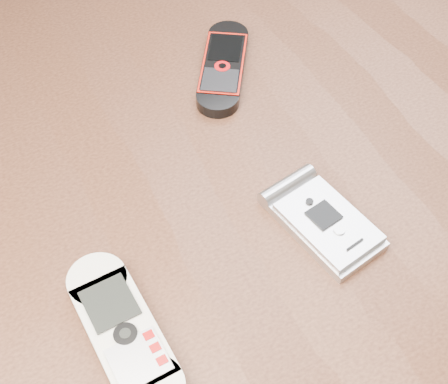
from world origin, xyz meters
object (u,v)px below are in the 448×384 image
Objects in this scene: nokia_white at (124,333)px; nokia_black_red at (223,66)px; motorola_razr at (325,222)px; table at (220,263)px.

nokia_black_red is (0.21, 0.24, -0.00)m from nokia_white.
nokia_white is 1.04× the size of nokia_black_red.
nokia_black_red is at bearing 76.17° from motorola_razr.
motorola_razr reaches higher than nokia_black_red.
motorola_razr is at bearing -60.26° from nokia_black_red.
nokia_white is 1.35× the size of motorola_razr.
motorola_razr is at bearing -44.82° from table.
nokia_white is at bearing -97.39° from nokia_black_red.
table is 0.19m from nokia_white.
nokia_white is at bearing 174.96° from motorola_razr.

